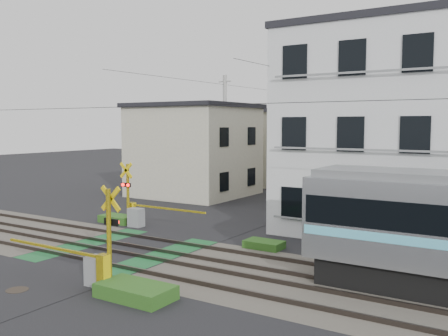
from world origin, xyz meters
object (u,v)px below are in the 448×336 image
Objects in this scene: crossing_signal_far at (135,212)px; manhole_cover at (17,290)px; apartment_block at (406,129)px; crossing_signal_near at (98,264)px; pedestrian at (353,168)px.

crossing_signal_far is 7.26× the size of manhole_cover.
apartment_block is at bearing 27.78° from crossing_signal_far.
apartment_block is at bearing 62.27° from manhole_cover.
crossing_signal_far is (-5.17, 7.31, 0.00)m from crossing_signal_near.
crossing_signal_near is 7.26× the size of manhole_cover.
crossing_signal_near is at bearing 40.23° from manhole_cover.
manhole_cover is at bearing 68.15° from pedestrian.
crossing_signal_far is at bearing 110.92° from manhole_cover.
crossing_signal_far is at bearing 61.83° from pedestrian.
apartment_block reaches higher than crossing_signal_far.
crossing_signal_near is 2.46m from manhole_cover.
pedestrian is at bearing 92.38° from manhole_cover.
crossing_signal_near and crossing_signal_far have the same top height.
crossing_signal_near is at bearing 71.22° from pedestrian.
apartment_block reaches higher than crossing_signal_near.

